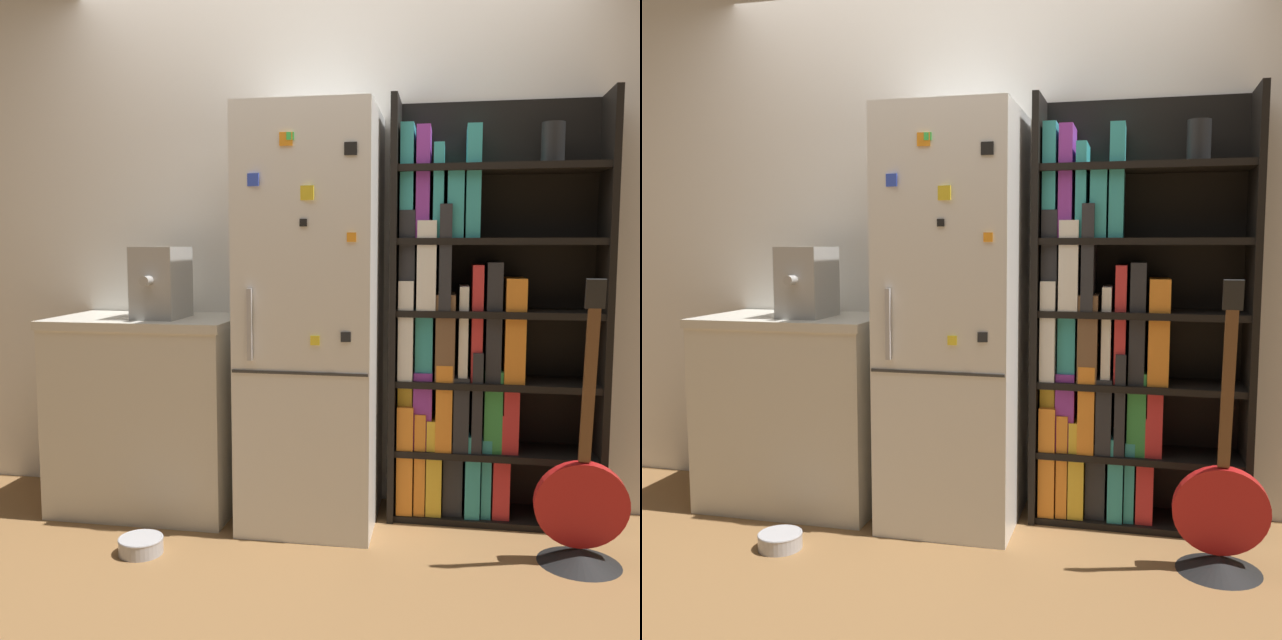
{
  "view_description": "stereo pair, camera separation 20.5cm",
  "coord_description": "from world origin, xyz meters",
  "views": [
    {
      "loc": [
        0.61,
        -3.01,
        1.27
      ],
      "look_at": [
        0.03,
        0.15,
        0.93
      ],
      "focal_mm": 40.0,
      "sensor_mm": 36.0,
      "label": 1
    },
    {
      "loc": [
        0.81,
        -2.96,
        1.27
      ],
      "look_at": [
        0.03,
        0.15,
        0.93
      ],
      "focal_mm": 40.0,
      "sensor_mm": 36.0,
      "label": 2
    }
  ],
  "objects": [
    {
      "name": "ground_plane",
      "position": [
        0.0,
        0.0,
        0.0
      ],
      "size": [
        16.0,
        16.0,
        0.0
      ],
      "primitive_type": "plane",
      "color": "olive"
    },
    {
      "name": "wall_back",
      "position": [
        0.0,
        0.47,
        1.3
      ],
      "size": [
        8.0,
        0.05,
        2.6
      ],
      "color": "white",
      "rests_on": "ground_plane"
    },
    {
      "name": "refrigerator",
      "position": [
        -0.0,
        0.15,
        0.93
      ],
      "size": [
        0.59,
        0.63,
        1.86
      ],
      "color": "white",
      "rests_on": "ground_plane"
    },
    {
      "name": "bookshelf",
      "position": [
        0.71,
        0.32,
        0.84
      ],
      "size": [
        0.95,
        0.32,
        1.92
      ],
      "color": "black",
      "rests_on": "ground_plane"
    },
    {
      "name": "kitchen_counter",
      "position": [
        -0.8,
        0.17,
        0.46
      ],
      "size": [
        0.87,
        0.58,
        0.93
      ],
      "color": "beige",
      "rests_on": "ground_plane"
    },
    {
      "name": "espresso_machine",
      "position": [
        -0.72,
        0.13,
        1.09
      ],
      "size": [
        0.2,
        0.34,
        0.33
      ],
      "color": "#A5A39E",
      "rests_on": "kitchen_counter"
    },
    {
      "name": "guitar",
      "position": [
        1.14,
        -0.14,
        0.17
      ],
      "size": [
        0.36,
        0.33,
        1.14
      ],
      "color": "black",
      "rests_on": "ground_plane"
    },
    {
      "name": "pet_bowl",
      "position": [
        -0.63,
        -0.36,
        0.04
      ],
      "size": [
        0.19,
        0.19,
        0.07
      ],
      "color": "#B7B7BC",
      "rests_on": "ground_plane"
    }
  ]
}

